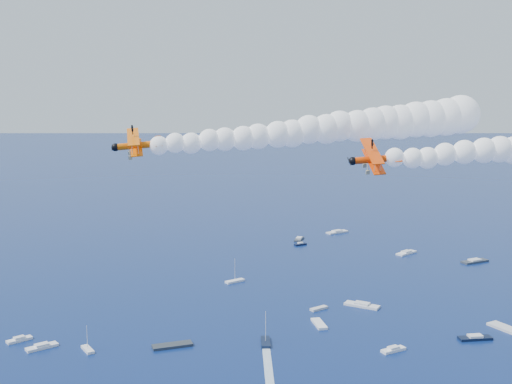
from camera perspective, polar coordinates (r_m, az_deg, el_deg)
The scene contains 5 objects.
biplane_lead at distance 97.45m, azimuth 10.50°, elevation 2.86°, with size 7.73×8.67×5.22m, color #F74105, non-canonical shape.
biplane_trail at distance 98.44m, azimuth -10.41°, elevation 4.07°, with size 7.51×8.43×5.08m, color #FF6705, non-canonical shape.
smoke_trail_trail at distance 102.24m, azimuth 5.35°, elevation 5.53°, with size 40.35×42.10×10.49m, color white, non-canonical shape.
spectator_boats at distance 197.91m, azimuth 15.12°, elevation -10.40°, with size 199.68×173.23×0.70m.
boat_wakes at distance 161.51m, azimuth 20.46°, elevation -15.31°, with size 137.51×195.43×0.04m.
Camera 1 is at (52.80, -58.22, 64.80)m, focal length 45.26 mm.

